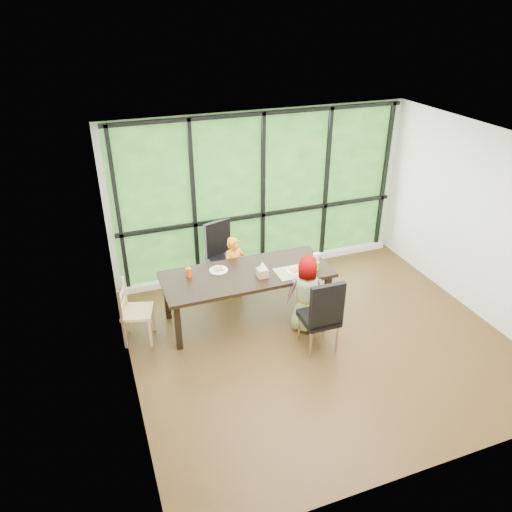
% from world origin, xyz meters
% --- Properties ---
extents(ground, '(5.00, 5.00, 0.00)m').
position_xyz_m(ground, '(0.00, 0.00, 0.00)').
color(ground, black).
rests_on(ground, ground).
extents(back_wall, '(5.00, 0.00, 5.00)m').
position_xyz_m(back_wall, '(0.00, 2.25, 1.35)').
color(back_wall, silver).
rests_on(back_wall, ground).
extents(foliage_backdrop, '(4.80, 0.02, 2.65)m').
position_xyz_m(foliage_backdrop, '(0.00, 2.23, 1.35)').
color(foliage_backdrop, '#1E4D1B').
rests_on(foliage_backdrop, back_wall).
extents(window_mullions, '(4.80, 0.06, 2.65)m').
position_xyz_m(window_mullions, '(0.00, 2.19, 1.35)').
color(window_mullions, black).
rests_on(window_mullions, back_wall).
extents(window_sill, '(4.80, 0.12, 0.10)m').
position_xyz_m(window_sill, '(0.00, 2.15, 0.05)').
color(window_sill, silver).
rests_on(window_sill, ground).
extents(dining_table, '(2.43, 1.03, 0.75)m').
position_xyz_m(dining_table, '(-0.74, 0.87, 0.38)').
color(dining_table, black).
rests_on(dining_table, ground).
extents(chair_window_leather, '(0.58, 0.58, 1.08)m').
position_xyz_m(chair_window_leather, '(-0.78, 1.83, 0.54)').
color(chair_window_leather, black).
rests_on(chair_window_leather, ground).
extents(chair_interior_leather, '(0.47, 0.47, 1.08)m').
position_xyz_m(chair_interior_leather, '(-0.08, -0.11, 0.54)').
color(chair_interior_leather, black).
rests_on(chair_interior_leather, ground).
extents(chair_end_beech, '(0.50, 0.51, 0.90)m').
position_xyz_m(chair_end_beech, '(-2.31, 0.88, 0.45)').
color(chair_end_beech, tan).
rests_on(chair_end_beech, ground).
extents(child_toddler, '(0.43, 0.33, 1.03)m').
position_xyz_m(child_toddler, '(-0.74, 1.45, 0.52)').
color(child_toddler, orange).
rests_on(child_toddler, ground).
extents(child_older, '(0.66, 0.56, 1.14)m').
position_xyz_m(child_older, '(-0.03, 0.33, 0.57)').
color(child_older, slate).
rests_on(child_older, ground).
extents(placemat, '(0.51, 0.37, 0.01)m').
position_xyz_m(placemat, '(-0.12, 0.65, 0.75)').
color(placemat, tan).
rests_on(placemat, dining_table).
extents(plate_far, '(0.27, 0.27, 0.02)m').
position_xyz_m(plate_far, '(-1.10, 1.06, 0.76)').
color(plate_far, white).
rests_on(plate_far, dining_table).
extents(plate_near, '(0.23, 0.23, 0.01)m').
position_xyz_m(plate_near, '(-0.10, 0.67, 0.76)').
color(plate_near, white).
rests_on(plate_near, dining_table).
extents(orange_cup, '(0.08, 0.08, 0.13)m').
position_xyz_m(orange_cup, '(-1.54, 1.05, 0.82)').
color(orange_cup, '#F54908').
rests_on(orange_cup, dining_table).
extents(green_cup, '(0.08, 0.08, 0.13)m').
position_xyz_m(green_cup, '(0.21, 0.61, 0.81)').
color(green_cup, '#59CC27').
rests_on(green_cup, dining_table).
extents(white_mug, '(0.09, 0.09, 0.09)m').
position_xyz_m(white_mug, '(0.35, 0.89, 0.80)').
color(white_mug, white).
rests_on(white_mug, dining_table).
extents(tissue_box, '(0.14, 0.14, 0.12)m').
position_xyz_m(tissue_box, '(-0.58, 0.70, 0.81)').
color(tissue_box, tan).
rests_on(tissue_box, dining_table).
extents(crepe_rolls_far, '(0.15, 0.12, 0.04)m').
position_xyz_m(crepe_rolls_far, '(-1.10, 1.06, 0.78)').
color(crepe_rolls_far, tan).
rests_on(crepe_rolls_far, plate_far).
extents(crepe_rolls_near, '(0.15, 0.12, 0.04)m').
position_xyz_m(crepe_rolls_near, '(-0.10, 0.67, 0.78)').
color(crepe_rolls_near, tan).
rests_on(crepe_rolls_near, plate_near).
extents(straw_white, '(0.01, 0.04, 0.20)m').
position_xyz_m(straw_white, '(-1.54, 1.05, 0.92)').
color(straw_white, white).
rests_on(straw_white, orange_cup).
extents(straw_pink, '(0.01, 0.04, 0.20)m').
position_xyz_m(straw_pink, '(0.21, 0.61, 0.92)').
color(straw_pink, pink).
rests_on(straw_pink, green_cup).
extents(tissue, '(0.12, 0.12, 0.11)m').
position_xyz_m(tissue, '(-0.58, 0.70, 0.93)').
color(tissue, white).
rests_on(tissue, tissue_box).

